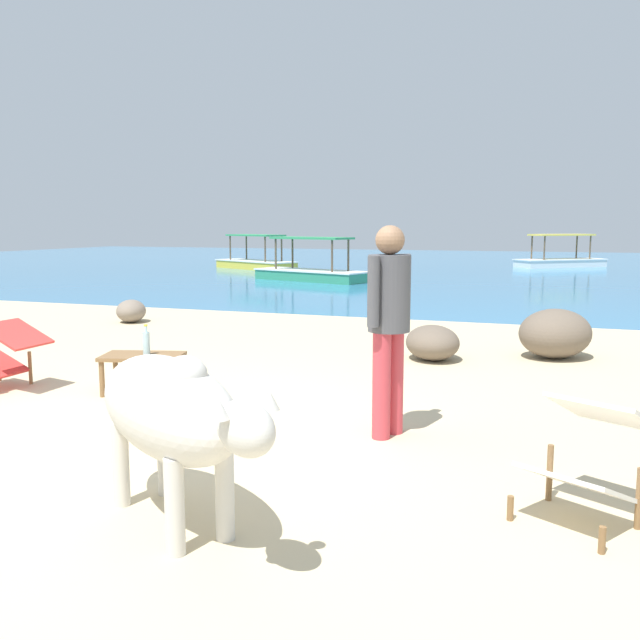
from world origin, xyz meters
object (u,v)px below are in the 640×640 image
object	(u,v)px
bottle	(146,343)
boat_yellow	(256,262)
boat_white	(560,260)
cow	(171,411)
deck_chair_near	(5,351)
low_bench_table	(143,361)
deck_chair_far	(590,450)
boat_green	(311,271)
person_standing	(389,315)

from	to	relation	value
bottle	boat_yellow	size ratio (longest dim) A/B	0.08
boat_white	cow	bearing A→B (deg)	-133.47
deck_chair_near	boat_yellow	xyz separation A→B (m)	(-5.73, 18.20, -0.13)
low_bench_table	boat_yellow	size ratio (longest dim) A/B	0.22
cow	boat_white	world-z (taller)	boat_white
cow	boat_yellow	xyz separation A→B (m)	(-8.94, 20.33, -0.39)
deck_chair_far	boat_green	world-z (taller)	boat_green
cow	deck_chair_near	size ratio (longest dim) A/B	2.08
low_bench_table	deck_chair_near	xyz separation A→B (m)	(-1.36, -0.33, 0.06)
deck_chair_far	person_standing	xyz separation A→B (m)	(-1.41, 1.07, 0.56)
deck_chair_near	deck_chair_far	size ratio (longest dim) A/B	0.84
boat_yellow	deck_chair_far	bearing A→B (deg)	147.33
low_bench_table	boat_white	distance (m)	23.22
low_bench_table	deck_chair_far	size ratio (longest dim) A/B	0.92
bottle	boat_white	bearing A→B (deg)	80.86
deck_chair_near	boat_yellow	size ratio (longest dim) A/B	0.20
deck_chair_far	boat_white	size ratio (longest dim) A/B	0.26
bottle	deck_chair_near	size ratio (longest dim) A/B	0.38
boat_green	deck_chair_near	bearing A→B (deg)	117.14
low_bench_table	bottle	bearing A→B (deg)	-15.39
low_bench_table	deck_chair_near	bearing A→B (deg)	177.82
boat_yellow	boat_green	xyz separation A→B (m)	(3.86, -4.39, 0.00)
boat_yellow	boat_white	xyz separation A→B (m)	(10.82, 5.04, 0.00)
boat_white	boat_yellow	bearing A→B (deg)	165.75
bottle	boat_green	distance (m)	13.88
deck_chair_far	boat_yellow	bearing A→B (deg)	-122.18
low_bench_table	bottle	xyz separation A→B (m)	(0.05, 0.00, 0.18)
cow	deck_chair_near	xyz separation A→B (m)	(-3.21, 2.13, -0.25)
deck_chair_near	deck_chair_far	xyz separation A→B (m)	(5.33, -1.27, 0.00)
cow	boat_yellow	distance (m)	22.21
cow	low_bench_table	xyz separation A→B (m)	(-1.85, 2.46, -0.32)
person_standing	boat_green	size ratio (longest dim) A/B	0.42
low_bench_table	bottle	size ratio (longest dim) A/B	2.88
deck_chair_near	boat_green	xyz separation A→B (m)	(-1.87, 13.82, -0.13)
cow	deck_chair_far	world-z (taller)	cow
low_bench_table	bottle	distance (m)	0.19
low_bench_table	boat_white	xyz separation A→B (m)	(3.74, 22.91, -0.07)
deck_chair_near	boat_yellow	world-z (taller)	boat_yellow
person_standing	bottle	bearing A→B (deg)	7.86
bottle	person_standing	bearing A→B (deg)	-11.79
cow	low_bench_table	size ratio (longest dim) A/B	1.89
deck_chair_near	boat_white	distance (m)	23.80
deck_chair_near	deck_chair_far	distance (m)	5.48
bottle	boat_yellow	bearing A→B (deg)	111.77
deck_chair_near	low_bench_table	bearing A→B (deg)	-165.72
person_standing	boat_green	distance (m)	15.18
deck_chair_far	person_standing	world-z (taller)	person_standing
deck_chair_near	person_standing	xyz separation A→B (m)	(3.92, -0.19, 0.56)
boat_white	person_standing	bearing A→B (deg)	-132.08
bottle	boat_green	size ratio (longest dim) A/B	0.08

